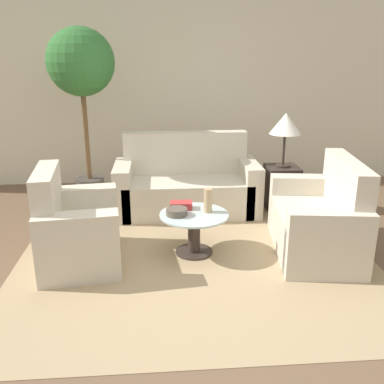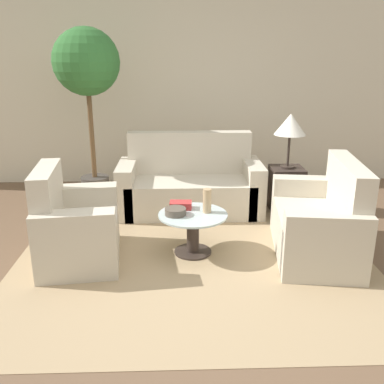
{
  "view_description": "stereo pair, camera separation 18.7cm",
  "coord_description": "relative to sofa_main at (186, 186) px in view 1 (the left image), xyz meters",
  "views": [
    {
      "loc": [
        -0.36,
        -3.26,
        1.89
      ],
      "look_at": [
        -0.03,
        0.8,
        0.55
      ],
      "focal_mm": 40.0,
      "sensor_mm": 36.0,
      "label": 1
    },
    {
      "loc": [
        -0.17,
        -3.27,
        1.89
      ],
      "look_at": [
        -0.03,
        0.8,
        0.55
      ],
      "focal_mm": 40.0,
      "sensor_mm": 36.0,
      "label": 2
    }
  ],
  "objects": [
    {
      "name": "rug",
      "position": [
        -0.01,
        -1.22,
        -0.3
      ],
      "size": [
        3.36,
        3.28,
        0.01
      ],
      "color": "tan",
      "rests_on": "ground_plane"
    },
    {
      "name": "bowl",
      "position": [
        -0.18,
        -1.24,
        0.14
      ],
      "size": [
        0.2,
        0.2,
        0.07
      ],
      "color": "brown",
      "rests_on": "coffee_table"
    },
    {
      "name": "book_stack",
      "position": [
        -0.13,
        -1.07,
        0.14
      ],
      "size": [
        0.22,
        0.15,
        0.07
      ],
      "rotation": [
        0.0,
        0.0,
        -0.05
      ],
      "color": "#BC3333",
      "rests_on": "coffee_table"
    },
    {
      "name": "ground_plane",
      "position": [
        0.02,
        -1.77,
        -0.3
      ],
      "size": [
        14.0,
        14.0,
        0.0
      ],
      "primitive_type": "plane",
      "color": "brown"
    },
    {
      "name": "sofa_main",
      "position": [
        0.0,
        0.0,
        0.0
      ],
      "size": [
        1.73,
        0.76,
        0.95
      ],
      "color": "beige",
      "rests_on": "ground_plane"
    },
    {
      "name": "loveseat",
      "position": [
        1.24,
        -1.27,
        -0.0
      ],
      "size": [
        0.88,
        1.36,
        0.93
      ],
      "rotation": [
        0.0,
        0.0,
        -1.7
      ],
      "color": "beige",
      "rests_on": "ground_plane"
    },
    {
      "name": "side_table",
      "position": [
        1.19,
        -0.02,
        -0.03
      ],
      "size": [
        0.39,
        0.39,
        0.54
      ],
      "color": "#332823",
      "rests_on": "ground_plane"
    },
    {
      "name": "table_lamp",
      "position": [
        1.19,
        -0.02,
        0.75
      ],
      "size": [
        0.38,
        0.38,
        0.66
      ],
      "color": "#332823",
      "rests_on": "side_table"
    },
    {
      "name": "coffee_table",
      "position": [
        -0.01,
        -1.22,
        -0.04
      ],
      "size": [
        0.67,
        0.67,
        0.41
      ],
      "color": "#332823",
      "rests_on": "ground_plane"
    },
    {
      "name": "armchair",
      "position": [
        -1.14,
        -1.32,
        -0.0
      ],
      "size": [
        0.81,
        1.03,
        0.91
      ],
      "rotation": [
        0.0,
        0.0,
        1.69
      ],
      "color": "beige",
      "rests_on": "ground_plane"
    },
    {
      "name": "vase",
      "position": [
        0.13,
        -1.18,
        0.23
      ],
      "size": [
        0.08,
        0.08,
        0.24
      ],
      "color": "tan",
      "rests_on": "coffee_table"
    },
    {
      "name": "wall_back",
      "position": [
        0.02,
        1.3,
        1.0
      ],
      "size": [
        10.0,
        0.06,
        2.6
      ],
      "color": "beige",
      "rests_on": "ground_plane"
    },
    {
      "name": "potted_plant",
      "position": [
        -1.21,
        0.25,
        1.34
      ],
      "size": [
        0.8,
        0.8,
        2.18
      ],
      "color": "#3D3833",
      "rests_on": "ground_plane"
    }
  ]
}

